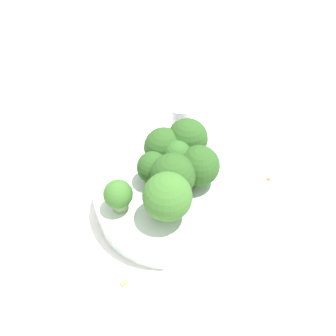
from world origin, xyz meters
TOP-DOWN VIEW (x-y plane):
  - ground_plane at (0.00, 0.00)m, footprint 3.00×3.00m
  - bowl at (0.00, 0.00)m, footprint 0.20×0.20m
  - broccoli_floret_0 at (0.04, -0.01)m, footprint 0.05×0.05m
  - broccoli_floret_1 at (0.00, -0.02)m, footprint 0.06×0.06m
  - broccoli_floret_2 at (-0.02, -0.05)m, footprint 0.06×0.06m
  - broccoli_floret_3 at (0.01, 0.04)m, footprint 0.05×0.05m
  - broccoli_floret_4 at (0.04, 0.04)m, footprint 0.06×0.06m
  - broccoli_floret_5 at (-0.07, -0.01)m, footprint 0.04×0.04m
  - broccoli_floret_6 at (0.02, 0.01)m, footprint 0.04×0.04m
  - broccoli_floret_7 at (-0.01, 0.01)m, footprint 0.04×0.04m
  - pepper_shaker at (0.07, 0.12)m, footprint 0.03×0.03m
  - almond_crumb_0 at (0.16, -0.01)m, footprint 0.01×0.01m
  - almond_crumb_1 at (-0.09, -0.09)m, footprint 0.01×0.01m

SIDE VIEW (x-z plane):
  - ground_plane at x=0.00m, z-range 0.00..0.00m
  - almond_crumb_0 at x=0.16m, z-range 0.00..0.01m
  - almond_crumb_1 at x=-0.09m, z-range 0.00..0.01m
  - bowl at x=0.00m, z-range 0.00..0.04m
  - pepper_shaker at x=0.07m, z-range 0.00..0.07m
  - broccoli_floret_5 at x=-0.07m, z-range 0.04..0.09m
  - broccoli_floret_7 at x=-0.01m, z-range 0.04..0.09m
  - broccoli_floret_0 at x=0.04m, z-range 0.04..0.10m
  - broccoli_floret_3 at x=0.01m, z-range 0.04..0.10m
  - broccoli_floret_1 at x=0.00m, z-range 0.04..0.11m
  - broccoli_floret_6 at x=0.02m, z-range 0.05..0.11m
  - broccoli_floret_4 at x=0.04m, z-range 0.05..0.11m
  - broccoli_floret_2 at x=-0.02m, z-range 0.05..0.11m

